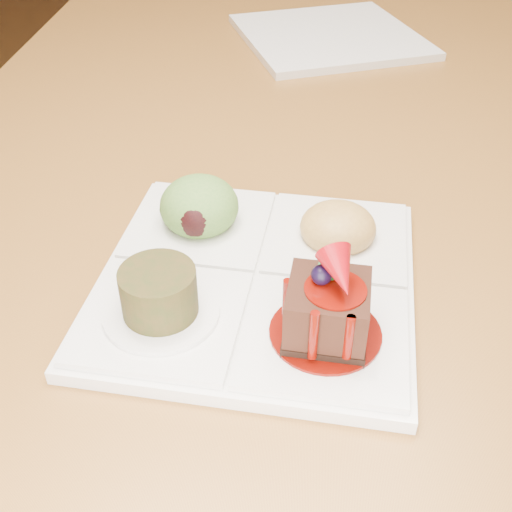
{
  "coord_description": "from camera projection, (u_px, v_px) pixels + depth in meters",
  "views": [
    {
      "loc": [
        -0.06,
        -1.09,
        1.11
      ],
      "look_at": [
        -0.09,
        -0.67,
        0.79
      ],
      "focal_mm": 45.0,
      "sensor_mm": 36.0,
      "label": 1
    }
  ],
  "objects": [
    {
      "name": "sampler_plate",
      "position": [
        255.0,
        266.0,
        0.55
      ],
      "size": [
        0.29,
        0.29,
        0.1
      ],
      "rotation": [
        0.0,
        0.0,
        -0.1
      ],
      "color": "white",
      "rests_on": "dining_table"
    },
    {
      "name": "dining_table",
      "position": [
        334.0,
        70.0,
        1.12
      ],
      "size": [
        1.0,
        1.8,
        0.75
      ],
      "color": "brown",
      "rests_on": "ground"
    },
    {
      "name": "ground",
      "position": [
        313.0,
        345.0,
        1.54
      ],
      "size": [
        6.0,
        6.0,
        0.0
      ],
      "primitive_type": "plane",
      "color": "#4F3216"
    },
    {
      "name": "second_plate",
      "position": [
        330.0,
        36.0,
        1.04
      ],
      "size": [
        0.35,
        0.35,
        0.01
      ],
      "primitive_type": "cube",
      "rotation": [
        0.0,
        0.0,
        0.36
      ],
      "color": "white",
      "rests_on": "dining_table"
    }
  ]
}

